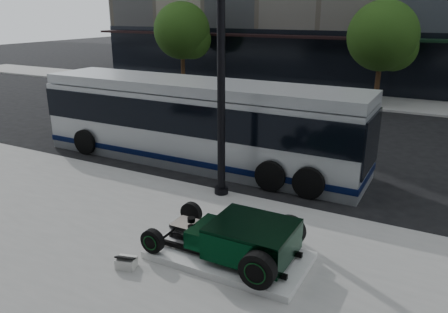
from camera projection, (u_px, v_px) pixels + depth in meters
The scene contains 8 objects.
ground at pixel (272, 177), 14.48m from camera, with size 120.00×120.00×0.00m, color black.
sidewalk_far at pixel (361, 101), 26.16m from camera, with size 70.00×4.00×0.12m, color gray.
street_trees at pixel (385, 39), 23.69m from camera, with size 29.80×3.80×5.70m.
display_plinth at pixel (229, 255), 9.50m from camera, with size 3.40×1.80×0.15m, color silver.
hot_rod at pixel (243, 238), 9.19m from camera, with size 3.22×2.00×0.81m.
info_plaque at pixel (126, 262), 9.14m from camera, with size 0.47×0.40×0.31m.
lamppost at pixel (221, 77), 11.80m from camera, with size 0.41×0.41×7.36m.
transit_bus at pixel (197, 122), 15.53m from camera, with size 12.12×2.88×2.92m.
Camera 1 is at (4.96, -12.66, 5.27)m, focal length 35.00 mm.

